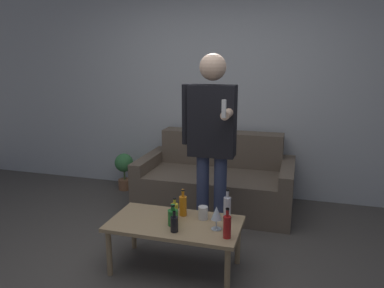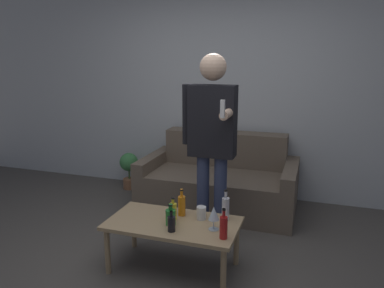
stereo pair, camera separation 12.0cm
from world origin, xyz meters
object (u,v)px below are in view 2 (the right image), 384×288
(coffee_table, at_px, (173,227))
(person_standing_front, at_px, (212,135))
(bottle_orange, at_px, (173,211))
(couch, at_px, (219,182))

(coffee_table, height_order, person_standing_front, person_standing_front)
(coffee_table, relative_size, bottle_orange, 5.63)
(person_standing_front, bearing_deg, coffee_table, -107.03)
(couch, height_order, person_standing_front, person_standing_front)
(coffee_table, height_order, bottle_orange, bottle_orange)
(couch, xyz_separation_m, bottle_orange, (-0.04, -1.35, 0.19))
(coffee_table, distance_m, person_standing_front, 0.86)
(couch, distance_m, coffee_table, 1.40)
(bottle_orange, distance_m, person_standing_front, 0.75)
(coffee_table, xyz_separation_m, bottle_orange, (-0.02, 0.05, 0.12))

